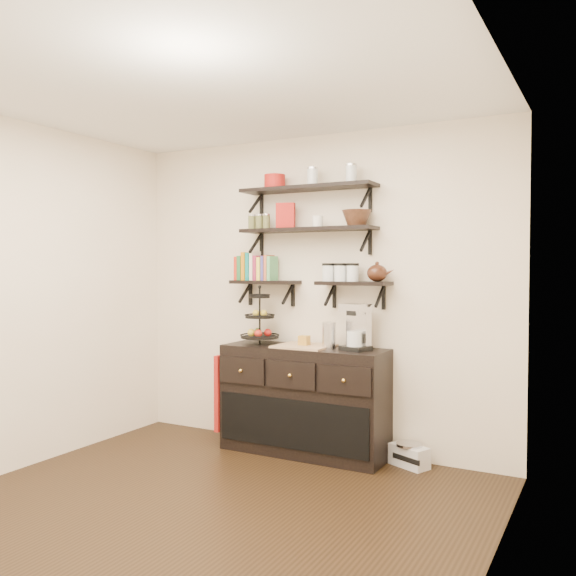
{
  "coord_description": "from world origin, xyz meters",
  "views": [
    {
      "loc": [
        2.3,
        -3.01,
        1.57
      ],
      "look_at": [
        0.07,
        1.15,
        1.41
      ],
      "focal_mm": 38.0,
      "sensor_mm": 36.0,
      "label": 1
    }
  ],
  "objects": [
    {
      "name": "apron",
      "position": [
        -0.71,
        1.41,
        0.47
      ],
      "size": [
        0.04,
        0.28,
        0.66
      ],
      "primitive_type": "cube",
      "color": "#A51811",
      "rests_on": "sideboard"
    },
    {
      "name": "left_wall",
      "position": [
        -1.75,
        0.0,
        1.35
      ],
      "size": [
        0.02,
        3.5,
        2.7
      ],
      "primitive_type": "cube",
      "color": "white",
      "rests_on": "ground"
    },
    {
      "name": "shelf_low_right",
      "position": [
        0.42,
        1.63,
        1.43
      ],
      "size": [
        0.6,
        0.25,
        0.23
      ],
      "color": "black",
      "rests_on": "back_wall"
    },
    {
      "name": "ramekins",
      "position": [
        0.1,
        1.61,
        1.95
      ],
      "size": [
        0.09,
        0.09,
        0.1
      ],
      "primitive_type": "cylinder",
      "color": "white",
      "rests_on": "shelf_mid"
    },
    {
      "name": "thermal_carafe",
      "position": [
        0.26,
        1.49,
        1.01
      ],
      "size": [
        0.11,
        0.11,
        0.22
      ],
      "primitive_type": "cylinder",
      "color": "silver",
      "rests_on": "sideboard"
    },
    {
      "name": "teapot",
      "position": [
        0.62,
        1.63,
        1.53
      ],
      "size": [
        0.22,
        0.17,
        0.16
      ],
      "primitive_type": null,
      "rotation": [
        0.0,
        0.0,
        0.05
      ],
      "color": "#381B10",
      "rests_on": "shelf_low_right"
    },
    {
      "name": "radio",
      "position": [
        0.9,
        1.6,
        0.09
      ],
      "size": [
        0.35,
        0.28,
        0.19
      ],
      "rotation": [
        0.0,
        0.0,
        -0.43
      ],
      "color": "silver",
      "rests_on": "floor"
    },
    {
      "name": "floor",
      "position": [
        0.0,
        0.0,
        0.0
      ],
      "size": [
        3.5,
        3.5,
        0.0
      ],
      "primitive_type": "plane",
      "color": "black",
      "rests_on": "ground"
    },
    {
      "name": "walnut_bowl",
      "position": [
        0.45,
        1.61,
        1.96
      ],
      "size": [
        0.24,
        0.24,
        0.13
      ],
      "primitive_type": null,
      "color": "black",
      "rests_on": "shelf_mid"
    },
    {
      "name": "recipe_box",
      "position": [
        -0.21,
        1.61,
        2.01
      ],
      "size": [
        0.17,
        0.1,
        0.22
      ],
      "primitive_type": "cube",
      "rotation": [
        0.0,
        0.0,
        0.25
      ],
      "color": "#A71813",
      "rests_on": "shelf_mid"
    },
    {
      "name": "shelf_low_left",
      "position": [
        -0.42,
        1.63,
        1.43
      ],
      "size": [
        0.6,
        0.25,
        0.23
      ],
      "color": "black",
      "rests_on": "back_wall"
    },
    {
      "name": "right_wall",
      "position": [
        1.75,
        0.0,
        1.35
      ],
      "size": [
        0.02,
        3.5,
        2.7
      ],
      "primitive_type": "cube",
      "color": "white",
      "rests_on": "ground"
    },
    {
      "name": "sideboard",
      "position": [
        0.02,
        1.51,
        0.45
      ],
      "size": [
        1.4,
        0.5,
        0.92
      ],
      "color": "black",
      "rests_on": "floor"
    },
    {
      "name": "red_pot",
      "position": [
        -0.32,
        1.61,
        2.31
      ],
      "size": [
        0.18,
        0.18,
        0.12
      ],
      "primitive_type": "cylinder",
      "color": "#A71813",
      "rests_on": "shelf_top"
    },
    {
      "name": "back_wall",
      "position": [
        0.0,
        1.75,
        1.35
      ],
      "size": [
        3.5,
        0.02,
        2.7
      ],
      "primitive_type": "cube",
      "color": "white",
      "rests_on": "ground"
    },
    {
      "name": "ceiling",
      "position": [
        0.0,
        0.0,
        2.7
      ],
      "size": [
        3.5,
        3.5,
        0.02
      ],
      "primitive_type": "cube",
      "color": "white",
      "rests_on": "back_wall"
    },
    {
      "name": "shelf_top",
      "position": [
        0.0,
        1.62,
        2.23
      ],
      "size": [
        1.2,
        0.27,
        0.23
      ],
      "color": "black",
      "rests_on": "back_wall"
    },
    {
      "name": "cookbooks",
      "position": [
        -0.51,
        1.63,
        1.56
      ],
      "size": [
        0.36,
        0.15,
        0.26
      ],
      "color": "red",
      "rests_on": "shelf_low_left"
    },
    {
      "name": "candle",
      "position": [
        0.02,
        1.51,
        0.96
      ],
      "size": [
        0.08,
        0.08,
        0.08
      ],
      "primitive_type": "cube",
      "color": "#AB7927",
      "rests_on": "sideboard"
    },
    {
      "name": "glass_canisters",
      "position": [
        0.3,
        1.63,
        1.51
      ],
      "size": [
        0.32,
        0.1,
        0.13
      ],
      "color": "silver",
      "rests_on": "shelf_low_right"
    },
    {
      "name": "fruit_stand",
      "position": [
        -0.41,
        1.52,
        1.07
      ],
      "size": [
        0.33,
        0.33,
        0.49
      ],
      "rotation": [
        0.0,
        0.0,
        0.14
      ],
      "color": "black",
      "rests_on": "sideboard"
    },
    {
      "name": "shelf_mid",
      "position": [
        0.0,
        1.62,
        1.88
      ],
      "size": [
        1.2,
        0.27,
        0.23
      ],
      "color": "black",
      "rests_on": "back_wall"
    },
    {
      "name": "coffee_maker",
      "position": [
        0.48,
        1.54,
        1.08
      ],
      "size": [
        0.25,
        0.25,
        0.37
      ],
      "rotation": [
        0.0,
        0.0,
        -0.29
      ],
      "color": "black",
      "rests_on": "sideboard"
    }
  ]
}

